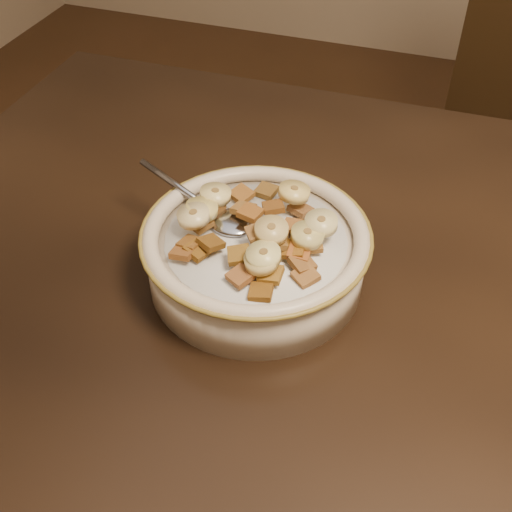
% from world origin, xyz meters
% --- Properties ---
extents(cereal_bowl, '(0.21, 0.21, 0.05)m').
position_xyz_m(cereal_bowl, '(-0.26, 0.05, 0.78)').
color(cereal_bowl, beige).
rests_on(cereal_bowl, table).
extents(milk, '(0.18, 0.18, 0.00)m').
position_xyz_m(milk, '(-0.26, 0.05, 0.80)').
color(milk, white).
rests_on(milk, cereal_bowl).
extents(spoon, '(0.06, 0.05, 0.01)m').
position_xyz_m(spoon, '(-0.30, 0.06, 0.81)').
color(spoon, '#9398AB').
rests_on(spoon, cereal_bowl).
extents(cereal_square_0, '(0.03, 0.03, 0.01)m').
position_xyz_m(cereal_square_0, '(-0.21, 0.02, 0.81)').
color(cereal_square_0, brown).
rests_on(cereal_square_0, milk).
extents(cereal_square_1, '(0.02, 0.02, 0.01)m').
position_xyz_m(cereal_square_1, '(-0.32, -0.00, 0.81)').
color(cereal_square_1, brown).
rests_on(cereal_square_1, milk).
extents(cereal_square_2, '(0.03, 0.03, 0.01)m').
position_xyz_m(cereal_square_2, '(-0.21, 0.05, 0.81)').
color(cereal_square_2, olive).
rests_on(cereal_square_2, milk).
extents(cereal_square_3, '(0.03, 0.03, 0.01)m').
position_xyz_m(cereal_square_3, '(-0.31, 0.01, 0.81)').
color(cereal_square_3, brown).
rests_on(cereal_square_3, milk).
extents(cereal_square_4, '(0.03, 0.03, 0.01)m').
position_xyz_m(cereal_square_4, '(-0.22, 0.06, 0.81)').
color(cereal_square_4, brown).
rests_on(cereal_square_4, milk).
extents(cereal_square_5, '(0.03, 0.03, 0.01)m').
position_xyz_m(cereal_square_5, '(-0.27, 0.01, 0.82)').
color(cereal_square_5, olive).
rests_on(cereal_square_5, milk).
extents(cereal_square_6, '(0.03, 0.03, 0.01)m').
position_xyz_m(cereal_square_6, '(-0.20, 0.01, 0.81)').
color(cereal_square_6, '#956132').
rests_on(cereal_square_6, milk).
extents(cereal_square_7, '(0.02, 0.02, 0.01)m').
position_xyz_m(cereal_square_7, '(-0.28, 0.12, 0.81)').
color(cereal_square_7, brown).
rests_on(cereal_square_7, milk).
extents(cereal_square_8, '(0.02, 0.02, 0.01)m').
position_xyz_m(cereal_square_8, '(-0.28, 0.07, 0.82)').
color(cereal_square_8, brown).
rests_on(cereal_square_8, milk).
extents(cereal_square_9, '(0.03, 0.03, 0.01)m').
position_xyz_m(cereal_square_9, '(-0.30, 0.02, 0.81)').
color(cereal_square_9, brown).
rests_on(cereal_square_9, milk).
extents(cereal_square_10, '(0.03, 0.03, 0.01)m').
position_xyz_m(cereal_square_10, '(-0.26, 0.08, 0.82)').
color(cereal_square_10, brown).
rests_on(cereal_square_10, milk).
extents(cereal_square_11, '(0.02, 0.02, 0.01)m').
position_xyz_m(cereal_square_11, '(-0.32, 0.01, 0.81)').
color(cereal_square_11, brown).
rests_on(cereal_square_11, milk).
extents(cereal_square_12, '(0.02, 0.02, 0.01)m').
position_xyz_m(cereal_square_12, '(-0.23, 0.06, 0.82)').
color(cereal_square_12, brown).
rests_on(cereal_square_12, milk).
extents(cereal_square_13, '(0.02, 0.02, 0.01)m').
position_xyz_m(cereal_square_13, '(-0.23, -0.00, 0.81)').
color(cereal_square_13, '#8D5F20').
rests_on(cereal_square_13, milk).
extents(cereal_square_14, '(0.03, 0.03, 0.01)m').
position_xyz_m(cereal_square_14, '(-0.26, 0.03, 0.82)').
color(cereal_square_14, olive).
rests_on(cereal_square_14, milk).
extents(cereal_square_15, '(0.03, 0.03, 0.01)m').
position_xyz_m(cereal_square_15, '(-0.23, 0.10, 0.81)').
color(cereal_square_15, '#925F32').
rests_on(cereal_square_15, milk).
extents(cereal_square_16, '(0.03, 0.03, 0.01)m').
position_xyz_m(cereal_square_16, '(-0.32, 0.07, 0.81)').
color(cereal_square_16, brown).
rests_on(cereal_square_16, milk).
extents(cereal_square_17, '(0.03, 0.03, 0.01)m').
position_xyz_m(cereal_square_17, '(-0.26, -0.01, 0.81)').
color(cereal_square_17, brown).
rests_on(cereal_square_17, milk).
extents(cereal_square_18, '(0.02, 0.02, 0.01)m').
position_xyz_m(cereal_square_18, '(-0.22, 0.03, 0.81)').
color(cereal_square_18, '#9C4F1A').
rests_on(cereal_square_18, milk).
extents(cereal_square_19, '(0.03, 0.03, 0.01)m').
position_xyz_m(cereal_square_19, '(-0.30, 0.10, 0.81)').
color(cereal_square_19, '#9B5827').
rests_on(cereal_square_19, milk).
extents(cereal_square_20, '(0.02, 0.02, 0.01)m').
position_xyz_m(cereal_square_20, '(-0.27, 0.06, 0.82)').
color(cereal_square_20, '#925922').
rests_on(cereal_square_20, milk).
extents(cereal_square_21, '(0.02, 0.02, 0.01)m').
position_xyz_m(cereal_square_21, '(-0.24, -0.02, 0.81)').
color(cereal_square_21, brown).
rests_on(cereal_square_21, milk).
extents(cereal_square_22, '(0.02, 0.02, 0.01)m').
position_xyz_m(cereal_square_22, '(-0.22, 0.03, 0.81)').
color(cereal_square_22, '#965B19').
rests_on(cereal_square_22, milk).
extents(cereal_square_23, '(0.03, 0.03, 0.01)m').
position_xyz_m(cereal_square_23, '(-0.24, 0.03, 0.82)').
color(cereal_square_23, olive).
rests_on(cereal_square_23, milk).
extents(cereal_square_24, '(0.03, 0.03, 0.01)m').
position_xyz_m(cereal_square_24, '(-0.23, 0.06, 0.82)').
color(cereal_square_24, brown).
rests_on(cereal_square_24, milk).
extents(cereal_square_25, '(0.03, 0.03, 0.01)m').
position_xyz_m(cereal_square_25, '(-0.32, 0.04, 0.81)').
color(cereal_square_25, olive).
rests_on(cereal_square_25, milk).
extents(banana_slice_0, '(0.04, 0.04, 0.01)m').
position_xyz_m(banana_slice_0, '(-0.24, 0.03, 0.83)').
color(banana_slice_0, tan).
rests_on(banana_slice_0, milk).
extents(banana_slice_1, '(0.04, 0.04, 0.01)m').
position_xyz_m(banana_slice_1, '(-0.32, 0.05, 0.82)').
color(banana_slice_1, '#E0D36E').
rests_on(banana_slice_1, milk).
extents(banana_slice_2, '(0.04, 0.04, 0.01)m').
position_xyz_m(banana_slice_2, '(-0.24, 0.10, 0.83)').
color(banana_slice_2, '#EDD274').
rests_on(banana_slice_2, milk).
extents(banana_slice_3, '(0.03, 0.03, 0.01)m').
position_xyz_m(banana_slice_3, '(-0.24, 0.00, 0.82)').
color(banana_slice_3, '#D3BB6B').
rests_on(banana_slice_3, milk).
extents(banana_slice_4, '(0.04, 0.04, 0.01)m').
position_xyz_m(banana_slice_4, '(-0.24, 0.00, 0.82)').
color(banana_slice_4, '#FFF492').
rests_on(banana_slice_4, milk).
extents(banana_slice_5, '(0.04, 0.04, 0.01)m').
position_xyz_m(banana_slice_5, '(-0.21, 0.06, 0.82)').
color(banana_slice_5, beige).
rests_on(banana_slice_5, milk).
extents(banana_slice_6, '(0.03, 0.03, 0.01)m').
position_xyz_m(banana_slice_6, '(-0.21, 0.05, 0.82)').
color(banana_slice_6, '#DBD172').
rests_on(banana_slice_6, milk).
extents(banana_slice_7, '(0.04, 0.04, 0.01)m').
position_xyz_m(banana_slice_7, '(-0.32, 0.08, 0.82)').
color(banana_slice_7, '#FFED9E').
rests_on(banana_slice_7, milk).
extents(banana_slice_8, '(0.04, 0.04, 0.01)m').
position_xyz_m(banana_slice_8, '(-0.32, 0.04, 0.82)').
color(banana_slice_8, '#FAE0A2').
rests_on(banana_slice_8, milk).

